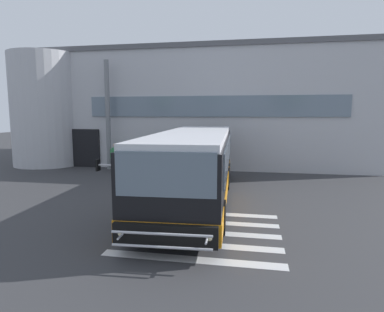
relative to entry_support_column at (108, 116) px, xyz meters
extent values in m
cube|color=#353538|center=(5.25, -5.40, -3.27)|extent=(80.00, 90.00, 0.02)
cube|color=silver|center=(7.25, -11.40, -3.26)|extent=(4.40, 0.36, 0.01)
cube|color=silver|center=(7.25, -10.50, -3.26)|extent=(4.40, 0.36, 0.01)
cube|color=silver|center=(7.25, -9.60, -3.26)|extent=(4.40, 0.36, 0.01)
cube|color=silver|center=(7.25, -8.70, -3.26)|extent=(4.40, 0.36, 0.01)
cube|color=silver|center=(7.25, -7.80, -3.26)|extent=(4.40, 0.36, 0.01)
cube|color=#B7B7BC|center=(5.25, 6.60, 0.33)|extent=(21.08, 12.00, 7.18)
cube|color=#56565B|center=(5.25, 6.60, 4.07)|extent=(21.28, 12.20, 0.30)
cylinder|color=#B7B7BC|center=(-4.79, 1.10, 0.33)|extent=(4.40, 4.40, 7.18)
cube|color=black|center=(-1.79, 0.55, -2.06)|extent=(1.80, 0.16, 2.40)
cube|color=slate|center=(6.25, 0.56, 0.54)|extent=(15.08, 0.10, 1.20)
cylinder|color=slate|center=(0.00, 0.00, 0.00)|extent=(0.28, 0.28, 6.52)
cube|color=black|center=(6.40, -6.27, -1.84)|extent=(3.09, 10.63, 2.15)
cube|color=orange|center=(6.40, -6.27, -2.64)|extent=(3.13, 10.68, 0.55)
cube|color=silver|center=(6.40, -6.27, -0.66)|extent=(2.98, 10.43, 0.20)
cube|color=slate|center=(6.67, -11.47, -1.24)|extent=(2.35, 0.24, 1.05)
cube|color=slate|center=(7.68, -5.90, -1.34)|extent=(0.52, 9.30, 0.95)
cube|color=slate|center=(5.09, -6.04, -1.34)|extent=(0.52, 9.30, 0.95)
cube|color=black|center=(6.67, -11.47, -0.88)|extent=(2.15, 0.21, 0.28)
cube|color=black|center=(6.67, -11.60, -2.63)|extent=(2.46, 0.33, 0.52)
sphere|color=beige|center=(7.70, -11.59, -2.61)|extent=(0.18, 0.18, 0.18)
sphere|color=beige|center=(5.65, -11.69, -2.61)|extent=(0.18, 0.18, 0.18)
cylinder|color=#B7B7BF|center=(5.16, -11.35, -1.09)|extent=(0.40, 0.07, 0.05)
cube|color=black|center=(4.96, -11.36, -1.09)|extent=(0.05, 0.20, 0.28)
cylinder|color=black|center=(7.75, -9.66, -2.76)|extent=(0.35, 1.01, 1.00)
cylinder|color=black|center=(5.40, -9.78, -2.76)|extent=(0.35, 1.01, 1.00)
cylinder|color=black|center=(7.46, -4.15, -2.76)|extent=(0.35, 1.01, 1.00)
cylinder|color=black|center=(5.12, -4.28, -2.76)|extent=(0.35, 1.01, 1.00)
cylinder|color=black|center=(7.40, -2.85, -2.76)|extent=(0.35, 1.01, 1.00)
cylinder|color=black|center=(5.05, -2.98, -2.76)|extent=(0.35, 1.01, 1.00)
cylinder|color=#B7B7BF|center=(6.69, -11.97, -2.76)|extent=(2.25, 0.18, 0.06)
cylinder|color=#B7B7BF|center=(6.69, -11.97, -2.46)|extent=(2.25, 0.18, 0.06)
cylinder|color=#B7B7BF|center=(7.66, -11.72, -2.61)|extent=(0.08, 0.50, 0.05)
cylinder|color=#B7B7BF|center=(5.71, -11.82, -2.61)|extent=(0.08, 0.50, 0.05)
cylinder|color=#4C4233|center=(0.89, -0.85, -2.84)|extent=(0.15, 0.15, 0.85)
cylinder|color=#4C4233|center=(0.71, -0.94, -2.84)|extent=(0.15, 0.15, 0.85)
cube|color=#338C4C|center=(0.80, -0.89, -2.12)|extent=(0.44, 0.37, 0.58)
sphere|color=tan|center=(0.80, -0.89, -1.70)|extent=(0.23, 0.23, 0.23)
cylinder|color=#338C4C|center=(1.02, -0.78, -2.17)|extent=(0.09, 0.09, 0.55)
cylinder|color=#338C4C|center=(0.58, -1.01, -2.17)|extent=(0.09, 0.09, 0.55)
cylinder|color=#1E2338|center=(1.97, -0.62, -2.84)|extent=(0.15, 0.15, 0.85)
cylinder|color=#1E2338|center=(1.81, -0.73, -2.84)|extent=(0.15, 0.15, 0.85)
cube|color=#2659A5|center=(1.89, -0.68, -2.12)|extent=(0.44, 0.39, 0.58)
sphere|color=tan|center=(1.89, -0.68, -1.70)|extent=(0.23, 0.23, 0.23)
cylinder|color=#2659A5|center=(2.10, -0.54, -2.17)|extent=(0.09, 0.09, 0.55)
cylinder|color=#2659A5|center=(1.68, -0.81, -2.17)|extent=(0.09, 0.09, 0.55)
cube|color=#26663F|center=(1.80, -0.53, -2.14)|extent=(0.35, 0.31, 0.44)
cylinder|color=yellow|center=(6.15, -1.80, -2.81)|extent=(0.18, 0.18, 0.90)
camera|label=1|loc=(8.60, -18.57, 0.15)|focal=30.67mm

